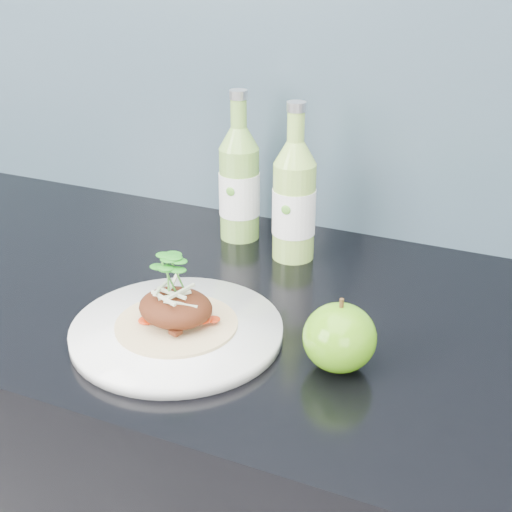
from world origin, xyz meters
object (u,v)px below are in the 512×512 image
object	(u,v)px
green_apple	(340,338)
cider_bottle_left	(239,184)
cider_bottle_right	(294,201)
dinner_plate	(177,331)

from	to	relation	value
green_apple	cider_bottle_left	size ratio (longest dim) A/B	0.46
cider_bottle_left	cider_bottle_right	size ratio (longest dim) A/B	1.00
green_apple	cider_bottle_right	world-z (taller)	cider_bottle_right
cider_bottle_left	cider_bottle_right	xyz separation A→B (m)	(0.11, -0.04, 0.00)
cider_bottle_left	green_apple	bearing A→B (deg)	-48.10
green_apple	cider_bottle_left	bearing A→B (deg)	132.06
dinner_plate	green_apple	world-z (taller)	green_apple
cider_bottle_right	dinner_plate	bearing A→B (deg)	-92.69
green_apple	cider_bottle_right	bearing A→B (deg)	121.48
cider_bottle_left	dinner_plate	bearing A→B (deg)	-78.96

